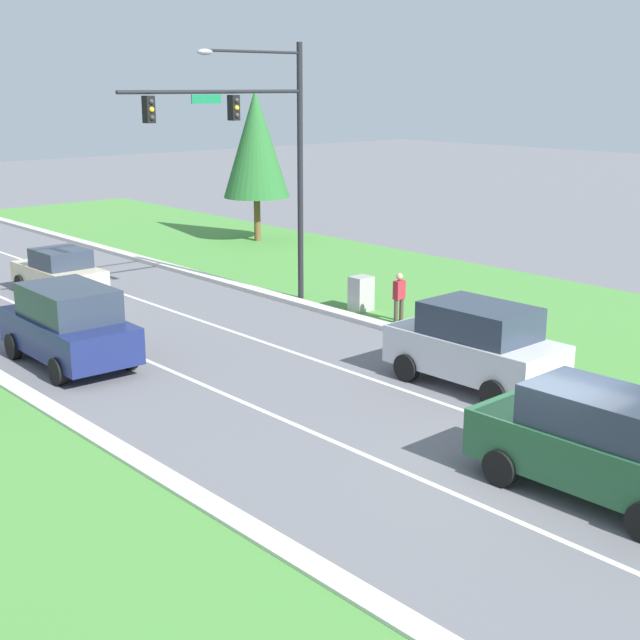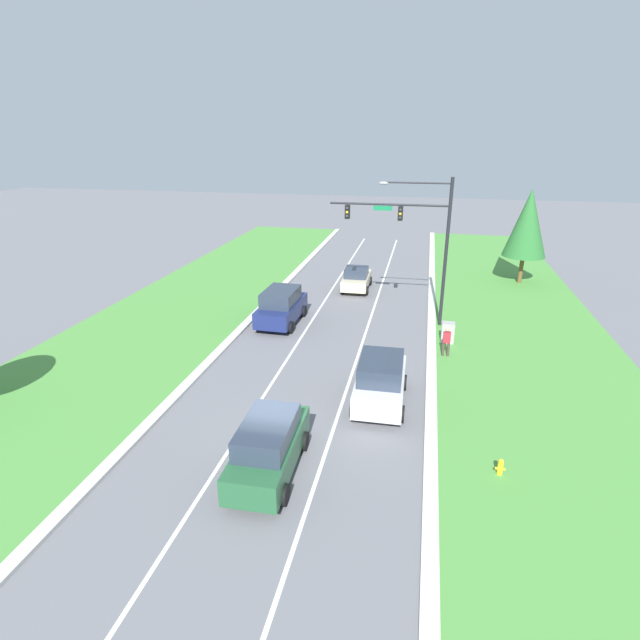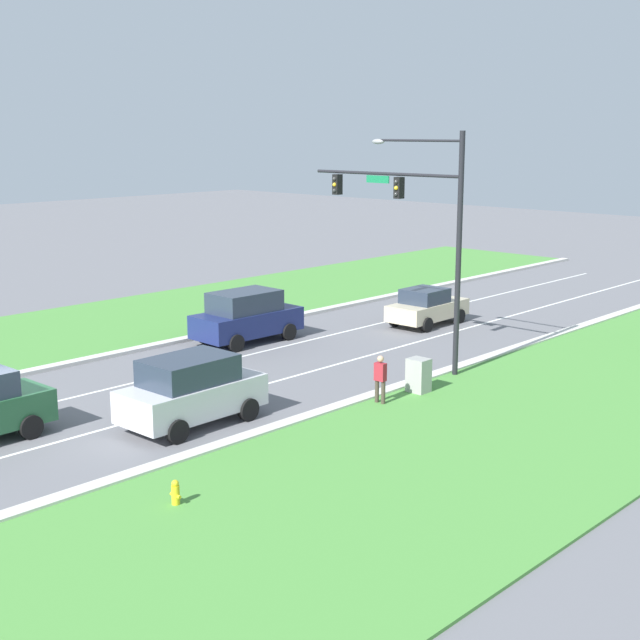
{
  "view_description": "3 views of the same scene",
  "coord_description": "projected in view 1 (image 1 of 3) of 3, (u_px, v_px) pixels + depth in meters",
  "views": [
    {
      "loc": [
        -13.93,
        -9.22,
        7.51
      ],
      "look_at": [
        1.62,
        8.46,
        1.28
      ],
      "focal_mm": 50.0,
      "sensor_mm": 36.0,
      "label": 1
    },
    {
      "loc": [
        4.85,
        -15.01,
        11.24
      ],
      "look_at": [
        -0.37,
        9.6,
        1.73
      ],
      "focal_mm": 28.0,
      "sensor_mm": 36.0,
      "label": 2
    },
    {
      "loc": [
        24.27,
        -11.89,
        8.89
      ],
      "look_at": [
        1.43,
        12.35,
        1.8
      ],
      "focal_mm": 50.0,
      "sensor_mm": 36.0,
      "label": 3
    }
  ],
  "objects": [
    {
      "name": "ground_plane",
      "position": [
        542.0,
        479.0,
        17.51
      ],
      "size": [
        160.0,
        160.0,
        0.0
      ],
      "primitive_type": "plane",
      "color": "slate"
    },
    {
      "name": "curb_strip_left",
      "position": [
        328.0,
        577.0,
        13.88
      ],
      "size": [
        0.5,
        90.0,
        0.15
      ],
      "color": "beige",
      "rests_on": "ground_plane"
    },
    {
      "name": "lane_stripe_inner_left",
      "position": [
        484.0,
        507.0,
        16.36
      ],
      "size": [
        0.14,
        81.0,
        0.01
      ],
      "color": "white",
      "rests_on": "ground_plane"
    },
    {
      "name": "lane_stripe_inner_right",
      "position": [
        593.0,
        455.0,
        18.66
      ],
      "size": [
        0.14,
        81.0,
        0.01
      ],
      "color": "white",
      "rests_on": "ground_plane"
    },
    {
      "name": "traffic_signal_mast",
      "position": [
        257.0,
        137.0,
        29.36
      ],
      "size": [
        7.04,
        0.41,
        8.9
      ],
      "color": "black",
      "rests_on": "ground_plane"
    },
    {
      "name": "champagne_sedan",
      "position": [
        59.0,
        272.0,
        32.63
      ],
      "size": [
        2.1,
        4.24,
        1.74
      ],
      "rotation": [
        0.0,
        0.0,
        0.01
      ],
      "color": "beige",
      "rests_on": "ground_plane"
    },
    {
      "name": "silver_suv",
      "position": [
        476.0,
        345.0,
        22.66
      ],
      "size": [
        2.3,
        4.57,
        2.16
      ],
      "rotation": [
        0.0,
        0.0,
        0.02
      ],
      "color": "silver",
      "rests_on": "ground_plane"
    },
    {
      "name": "navy_suv",
      "position": [
        69.0,
        325.0,
        24.42
      ],
      "size": [
        2.36,
        4.84,
        2.22
      ],
      "rotation": [
        0.0,
        0.0,
        -0.02
      ],
      "color": "navy",
      "rests_on": "ground_plane"
    },
    {
      "name": "forest_suv",
      "position": [
        600.0,
        444.0,
        16.47
      ],
      "size": [
        2.14,
        4.9,
        2.09
      ],
      "rotation": [
        0.0,
        0.0,
        0.02
      ],
      "color": "#235633",
      "rests_on": "ground_plane"
    },
    {
      "name": "utility_cabinet",
      "position": [
        361.0,
        295.0,
        30.15
      ],
      "size": [
        0.7,
        0.6,
        1.25
      ],
      "color": "#9E9E99",
      "rests_on": "ground_plane"
    },
    {
      "name": "pedestrian",
      "position": [
        399.0,
        296.0,
        28.6
      ],
      "size": [
        0.4,
        0.24,
        1.69
      ],
      "rotation": [
        0.0,
        0.0,
        3.18
      ],
      "color": "#42382D",
      "rests_on": "ground_plane"
    },
    {
      "name": "conifer_near_right_tree",
      "position": [
        256.0,
        144.0,
        42.64
      ],
      "size": [
        3.21,
        3.21,
        7.35
      ],
      "color": "brown",
      "rests_on": "ground_plane"
    }
  ]
}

